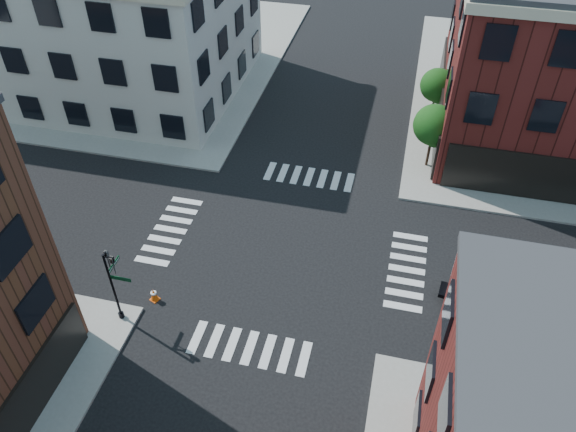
# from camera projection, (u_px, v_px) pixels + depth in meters

# --- Properties ---
(ground) EXTENTS (120.00, 120.00, 0.00)m
(ground) POSITION_uv_depth(u_px,v_px,m) (284.00, 249.00, 32.27)
(ground) COLOR black
(ground) RESTS_ON ground
(sidewalk_nw) EXTENTS (30.00, 30.00, 0.15)m
(sidewalk_nw) POSITION_uv_depth(u_px,v_px,m) (116.00, 53.00, 51.20)
(sidewalk_nw) COLOR gray
(sidewalk_nw) RESTS_ON ground
(building_nw) EXTENTS (22.00, 16.00, 11.00)m
(building_nw) POSITION_uv_depth(u_px,v_px,m) (96.00, 17.00, 43.61)
(building_nw) COLOR beige
(building_nw) RESTS_ON ground
(tree_near) EXTENTS (2.69, 2.69, 4.49)m
(tree_near) POSITION_uv_depth(u_px,v_px,m) (435.00, 127.00, 36.12)
(tree_near) COLOR black
(tree_near) RESTS_ON ground
(tree_far) EXTENTS (2.43, 2.43, 4.07)m
(tree_far) POSITION_uv_depth(u_px,v_px,m) (438.00, 87.00, 40.68)
(tree_far) COLOR black
(tree_far) RESTS_ON ground
(signal_pole) EXTENTS (1.29, 1.24, 4.60)m
(signal_pole) POSITION_uv_depth(u_px,v_px,m) (113.00, 279.00, 26.69)
(signal_pole) COLOR black
(signal_pole) RESTS_ON ground
(box_truck) EXTENTS (8.11, 3.40, 3.58)m
(box_truck) POSITION_uv_depth(u_px,v_px,m) (536.00, 295.00, 27.24)
(box_truck) COLOR white
(box_truck) RESTS_ON ground
(traffic_cone) EXTENTS (0.57, 0.57, 0.80)m
(traffic_cone) POSITION_uv_depth(u_px,v_px,m) (154.00, 295.00, 29.20)
(traffic_cone) COLOR #E7520A
(traffic_cone) RESTS_ON ground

